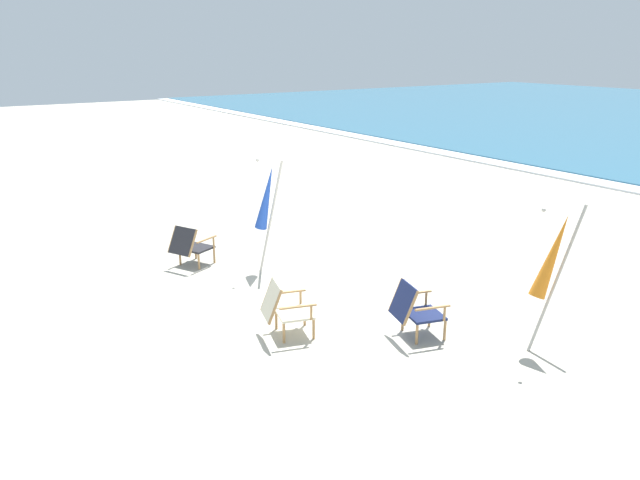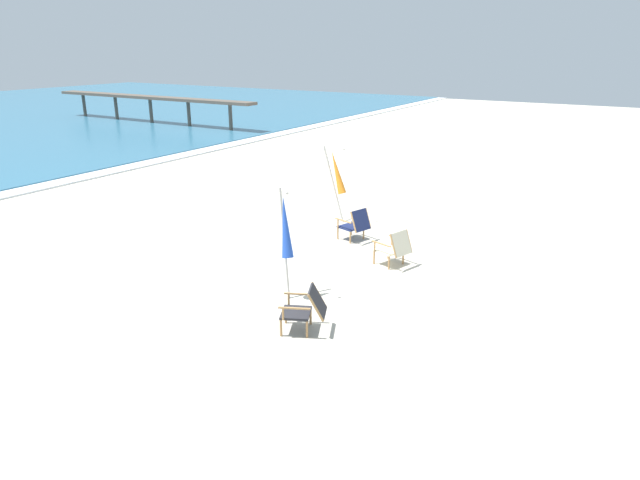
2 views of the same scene
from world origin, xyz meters
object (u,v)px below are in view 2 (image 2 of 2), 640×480
Objects in this scene: beach_chair_back_right at (394,247)px; beach_chair_far_center at (306,308)px; umbrella_furled_orange at (337,173)px; beach_chair_back_left at (355,224)px; umbrella_furled_blue at (285,228)px.

beach_chair_back_right is 3.49m from beach_chair_far_center.
umbrella_furled_orange is (5.79, 2.72, 0.89)m from beach_chair_far_center.
beach_chair_far_center is at bearing 179.42° from beach_chair_back_right.
umbrella_furled_orange is at bearing 44.83° from beach_chair_back_left.
beach_chair_back_left is 1.84m from beach_chair_back_right.
beach_chair_back_left and beach_chair_back_right have the same top height.
beach_chair_back_right is 0.40× the size of umbrella_furled_blue.
umbrella_furled_orange is at bearing 18.84° from umbrella_furled_blue.
umbrella_furled_blue is at bearing 155.57° from beach_chair_back_right.
beach_chair_back_left reaches higher than beach_chair_far_center.
umbrella_furled_blue is at bearing -161.16° from umbrella_furled_orange.
umbrella_furled_orange is at bearing 25.14° from beach_chair_far_center.
beach_chair_back_left is 4.77m from beach_chair_far_center.
umbrella_furled_blue reaches higher than umbrella_furled_orange.
beach_chair_back_right is (-1.06, -1.51, -0.00)m from beach_chair_back_left.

